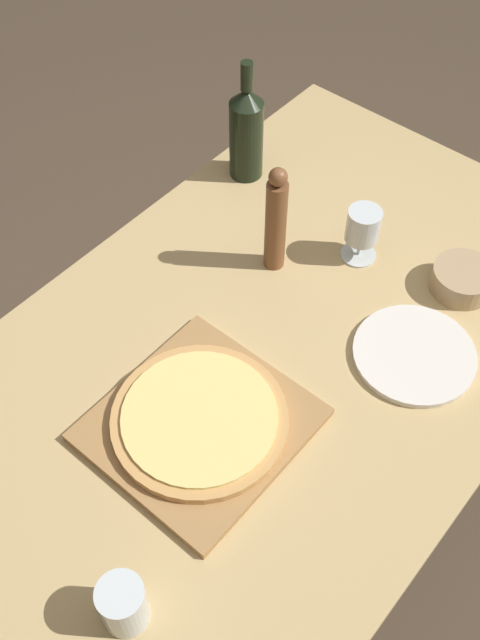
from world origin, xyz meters
TOP-DOWN VIEW (x-y plane):
  - ground_plane at (0.00, 0.00)m, footprint 12.00×12.00m
  - dining_table at (0.00, 0.00)m, footprint 0.96×1.56m
  - cutting_board at (0.02, -0.24)m, footprint 0.35×0.37m
  - pizza at (0.02, -0.24)m, footprint 0.33×0.33m
  - wine_bottle at (-0.38, 0.37)m, footprint 0.08×0.08m
  - pepper_mill at (-0.14, 0.18)m, footprint 0.05×0.05m
  - wine_glass at (-0.01, 0.32)m, footprint 0.08×0.08m
  - small_bowl at (0.22, 0.38)m, footprint 0.13×0.13m
  - drinking_tumbler at (0.16, -0.57)m, footprint 0.08×0.08m
  - dinner_plate at (0.24, 0.16)m, footprint 0.25×0.25m

SIDE VIEW (x-z plane):
  - ground_plane at x=0.00m, z-range 0.00..0.00m
  - dining_table at x=0.00m, z-range 0.30..1.07m
  - dinner_plate at x=0.24m, z-range 0.78..0.79m
  - cutting_board at x=0.02m, z-range 0.78..0.79m
  - small_bowl at x=0.22m, z-range 0.78..0.83m
  - pizza at x=0.02m, z-range 0.79..0.82m
  - drinking_tumbler at x=0.16m, z-range 0.78..0.88m
  - wine_glass at x=-0.01m, z-range 0.80..0.93m
  - wine_bottle at x=-0.38m, z-range 0.75..1.06m
  - pepper_mill at x=-0.14m, z-range 0.77..1.04m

